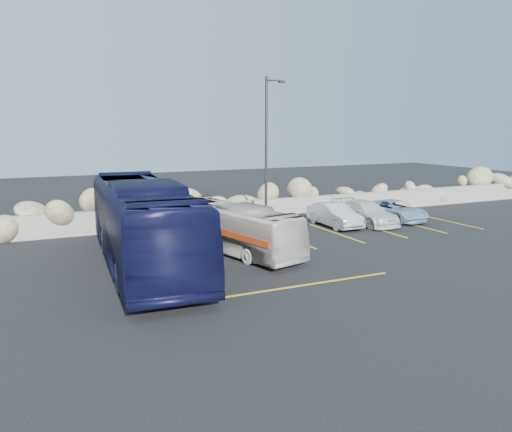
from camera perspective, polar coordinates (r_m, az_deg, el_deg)
name	(u,v)px	position (r m, az deg, el deg)	size (l,w,h in m)	color
ground	(320,285)	(17.75, 7.33, -7.82)	(90.00, 90.00, 0.00)	black
seawall	(207,214)	(28.20, -5.66, 0.23)	(60.00, 0.40, 1.20)	gray
riprap_pile	(200,199)	(29.21, -6.46, 1.95)	(54.00, 2.80, 2.60)	#8B7C5B
parking_lines	(340,240)	(24.71, 9.63, -2.70)	(18.16, 9.36, 0.01)	gold
lamppost	(267,149)	(26.46, 1.28, 7.68)	(1.14, 0.18, 8.00)	#2C2927
vintage_bus	(234,228)	(21.92, -2.53, -1.36)	(1.80, 7.71, 2.15)	beige
tour_coach	(143,223)	(20.17, -12.82, -0.79)	(2.86, 12.24, 3.41)	black
car_b	(335,215)	(27.84, 8.97, 0.11)	(1.36, 3.90, 1.29)	#B6B5BB
car_c	(366,213)	(28.85, 12.43, 0.36)	(1.81, 4.46, 1.29)	silver
car_d	(395,210)	(30.45, 15.60, 0.62)	(1.95, 4.24, 1.18)	#839CBA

